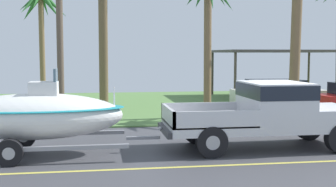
% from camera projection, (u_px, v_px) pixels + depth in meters
% --- Properties ---
extents(ground, '(36.00, 22.00, 0.11)m').
position_uv_depth(ground, '(213.00, 110.00, 20.86)').
color(ground, '#424247').
extents(pickup_truck_towing, '(5.54, 2.12, 1.83)m').
position_uv_depth(pickup_truck_towing, '(273.00, 111.00, 12.39)').
color(pickup_truck_towing, silver).
rests_on(pickup_truck_towing, ground).
extents(boat_on_trailer, '(5.74, 2.32, 2.23)m').
position_uv_depth(boat_on_trailer, '(35.00, 116.00, 11.40)').
color(boat_on_trailer, gray).
rests_on(boat_on_trailer, ground).
extents(parked_sedan_near, '(4.42, 1.93, 1.38)m').
position_uv_depth(parked_sedan_near, '(278.00, 94.00, 21.63)').
color(parked_sedan_near, beige).
rests_on(parked_sedan_near, ground).
extents(carport_awning, '(6.95, 5.24, 2.84)m').
position_uv_depth(carport_awning, '(276.00, 52.00, 26.18)').
color(carport_awning, '#4C4238').
rests_on(carport_awning, ground).
extents(palm_tree_near_left, '(3.50, 3.06, 5.88)m').
position_uv_depth(palm_tree_near_left, '(208.00, 3.00, 17.71)').
color(palm_tree_near_left, brown).
rests_on(palm_tree_near_left, ground).
extents(palm_tree_near_right, '(2.92, 3.36, 6.31)m').
position_uv_depth(palm_tree_near_right, '(41.00, 13.00, 25.33)').
color(palm_tree_near_right, brown).
rests_on(palm_tree_near_right, ground).
extents(utility_pole, '(0.24, 1.80, 8.74)m').
position_uv_depth(utility_pole, '(59.00, 0.00, 16.05)').
color(utility_pole, brown).
rests_on(utility_pole, ground).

